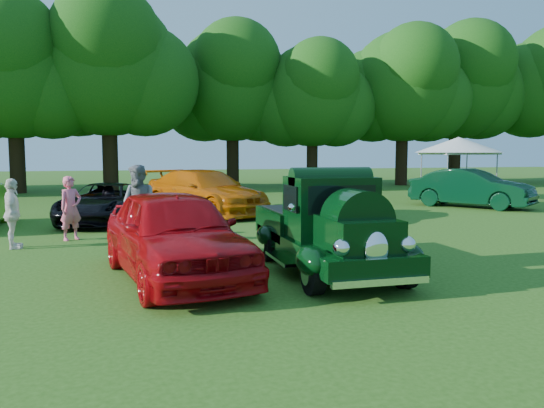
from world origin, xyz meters
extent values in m
plane|color=#295313|center=(0.00, 0.00, 0.00)|extent=(120.00, 120.00, 0.00)
cylinder|color=black|center=(0.30, -1.87, 0.36)|extent=(0.22, 0.73, 0.73)
cylinder|color=black|center=(1.94, -1.87, 0.36)|extent=(0.22, 0.73, 0.73)
cylinder|color=black|center=(0.30, 0.93, 0.36)|extent=(0.22, 0.73, 0.73)
cylinder|color=black|center=(1.94, 0.93, 0.36)|extent=(0.22, 0.73, 0.73)
cube|color=black|center=(1.12, -0.40, 0.51)|extent=(1.69, 4.42, 0.33)
cube|color=black|center=(1.12, -1.72, 0.90)|extent=(1.08, 1.42, 0.61)
cube|color=black|center=(1.12, -0.52, 1.24)|extent=(1.53, 1.13, 1.18)
cube|color=black|center=(1.12, -1.06, 1.44)|extent=(1.28, 0.06, 0.51)
cube|color=black|center=(1.12, 0.95, 0.79)|extent=(1.69, 2.01, 0.57)
cube|color=black|center=(1.12, 0.95, 1.06)|extent=(1.45, 1.77, 0.05)
ellipsoid|color=black|center=(0.28, -1.87, 0.55)|extent=(0.49, 0.84, 0.49)
ellipsoid|color=black|center=(1.96, -1.87, 0.55)|extent=(0.49, 0.84, 0.49)
ellipsoid|color=black|center=(0.25, 0.93, 0.54)|extent=(0.37, 0.71, 0.41)
ellipsoid|color=black|center=(1.99, 0.93, 0.54)|extent=(0.37, 0.71, 0.41)
ellipsoid|color=white|center=(1.12, -2.46, 0.79)|extent=(0.40, 0.12, 0.59)
sphere|color=white|center=(0.57, -2.39, 0.84)|extent=(0.28, 0.28, 0.28)
sphere|color=white|center=(1.67, -2.39, 0.84)|extent=(0.28, 0.28, 0.28)
cube|color=white|center=(1.12, -2.61, 0.33)|extent=(1.59, 0.11, 0.11)
cube|color=white|center=(1.12, 1.96, 0.39)|extent=(1.59, 0.11, 0.11)
imported|color=#9C060B|center=(-1.74, -0.17, 0.82)|extent=(2.77, 5.06, 1.63)
imported|color=black|center=(-3.27, 8.10, 0.64)|extent=(3.30, 5.04, 1.29)
imported|color=#C25A06|center=(0.21, 9.65, 0.82)|extent=(4.73, 6.04, 1.63)
imported|color=#0E43A0|center=(4.58, 7.10, 0.72)|extent=(3.70, 4.49, 1.44)
imported|color=black|center=(11.21, 9.25, 0.80)|extent=(4.18, 4.92, 1.59)
imported|color=#EC6180|center=(-3.98, 4.82, 0.83)|extent=(0.73, 0.69, 1.67)
imported|color=slate|center=(-2.27, 3.71, 0.99)|extent=(1.22, 1.18, 1.97)
imported|color=silver|center=(-5.18, 3.85, 0.83)|extent=(0.56, 1.03, 1.67)
cube|color=silver|center=(12.48, 12.08, 2.22)|extent=(2.88, 2.88, 0.11)
cone|color=silver|center=(12.48, 12.08, 2.63)|extent=(4.23, 4.23, 0.73)
cylinder|color=slate|center=(11.18, 10.94, 1.09)|extent=(0.05, 0.05, 2.18)
cylinder|color=slate|center=(11.34, 13.38, 1.09)|extent=(0.05, 0.05, 2.18)
cylinder|color=slate|center=(13.63, 10.78, 1.09)|extent=(0.05, 0.05, 2.18)
cylinder|color=slate|center=(13.78, 13.23, 1.09)|extent=(0.05, 0.05, 2.18)
cylinder|color=black|center=(-8.47, 22.53, 2.07)|extent=(0.83, 0.83, 4.15)
sphere|color=#0F410D|center=(-8.47, 22.53, 6.80)|extent=(7.58, 7.58, 7.58)
cylinder|color=black|center=(-3.51, 22.71, 2.21)|extent=(0.88, 0.88, 4.41)
sphere|color=#0F410D|center=(-3.51, 22.71, 7.24)|extent=(8.07, 8.07, 8.07)
cylinder|color=black|center=(4.30, 25.48, 2.07)|extent=(0.83, 0.83, 4.13)
sphere|color=#0F410D|center=(4.30, 25.48, 6.78)|extent=(7.55, 7.55, 7.55)
cylinder|color=black|center=(9.25, 23.46, 1.82)|extent=(0.73, 0.73, 3.64)
sphere|color=#0F410D|center=(9.25, 23.46, 5.96)|extent=(6.65, 6.65, 6.65)
cylinder|color=black|center=(15.83, 23.50, 2.06)|extent=(0.83, 0.83, 4.13)
sphere|color=#0F410D|center=(15.83, 23.50, 6.77)|extent=(7.54, 7.54, 7.54)
cylinder|color=black|center=(21.09, 25.08, 2.23)|extent=(0.89, 0.89, 4.47)
sphere|color=#0F410D|center=(21.09, 25.08, 7.32)|extent=(8.16, 8.16, 8.16)
camera|label=1|loc=(-2.51, -9.73, 2.28)|focal=35.00mm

